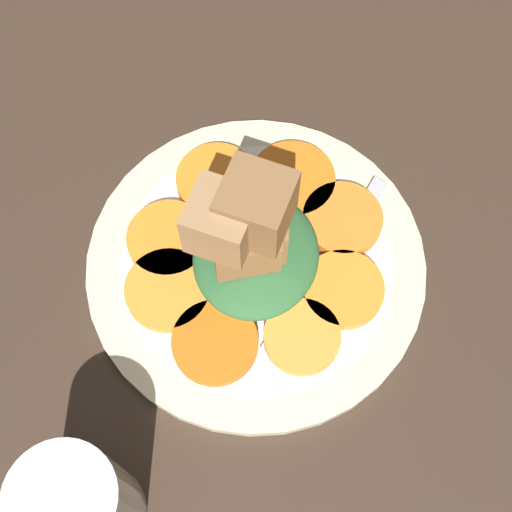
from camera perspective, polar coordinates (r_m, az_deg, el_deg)
The scene contains 13 objects.
table_slab at distance 56.50cm, azimuth 0.00°, elevation -1.28°, with size 120.00×120.00×2.00cm, color #38281E.
plate at distance 55.10cm, azimuth 0.00°, elevation -0.67°, with size 26.12×26.12×1.05cm.
carrot_slice_0 at distance 55.89cm, azimuth 6.91°, elevation 2.91°, with size 6.25×6.25×1.09cm, color orange.
carrot_slice_1 at distance 57.23cm, azimuth 2.92°, elevation 6.07°, with size 6.83×6.83×1.09cm, color orange.
carrot_slice_2 at distance 57.24cm, azimuth -3.18°, elevation 6.07°, with size 6.46×6.46×1.09cm, color orange.
carrot_slice_3 at distance 55.33cm, azimuth -6.88°, elevation 1.77°, with size 6.37×6.37×1.09cm, color orange.
carrot_slice_4 at distance 53.49cm, azimuth -7.08°, elevation -2.72°, with size 6.40×6.40×1.09cm, color orange.
carrot_slice_5 at distance 51.83cm, azimuth -3.30°, elevation -6.94°, with size 6.28×6.28×1.09cm, color orange.
carrot_slice_6 at distance 51.98cm, azimuth 3.70°, elevation -6.48°, with size 5.62×5.62×1.09cm, color orange.
carrot_slice_7 at distance 53.50cm, azimuth 6.99°, elevation -2.67°, with size 6.06×6.06×1.09cm, color orange.
center_pile at distance 50.61cm, azimuth -0.44°, elevation 1.45°, with size 10.54×9.48×11.28cm.
fork at distance 54.39cm, azimuth 5.72°, elevation -0.97°, with size 16.75×6.76×0.40cm.
water_glass at distance 47.04cm, azimuth -13.80°, elevation -18.88°, with size 6.43×6.43×10.91cm.
Camera 1 is at (-21.17, -5.05, 53.14)cm, focal length 50.00 mm.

